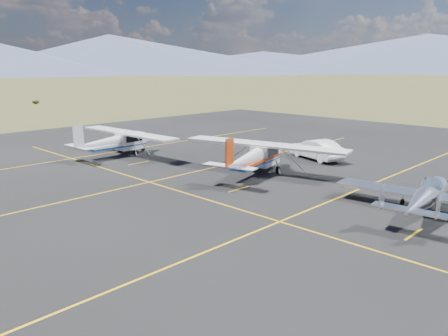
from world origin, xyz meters
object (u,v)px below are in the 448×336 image
aircraft_plain (117,141)px  sedan (316,149)px  aircraft_low_wing (427,195)px  aircraft_cessna (256,155)px

aircraft_plain → sedan: size_ratio=2.30×
aircraft_plain → sedan: (10.86, -13.22, -0.47)m
aircraft_plain → aircraft_low_wing: bearing=-85.8°
sedan → aircraft_plain: bearing=-33.5°
aircraft_plain → sedan: 17.11m
aircraft_low_wing → aircraft_cessna: 12.06m
aircraft_low_wing → aircraft_cessna: size_ratio=0.81×
aircraft_cessna → sedan: aircraft_cessna is taller
aircraft_low_wing → aircraft_plain: 25.29m
aircraft_low_wing → aircraft_cessna: aircraft_cessna is taller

